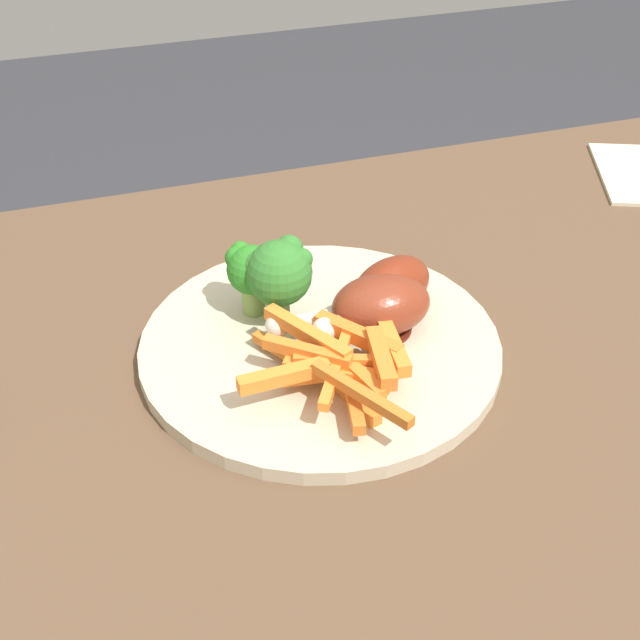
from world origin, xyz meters
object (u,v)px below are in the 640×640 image
Objects in this scene: broccoli_floret_front at (250,270)px; broccoli_floret_middle at (278,272)px; dinner_plate at (320,346)px; chicken_drumstick_near at (376,306)px; carrot_fries_pile at (341,363)px; chicken_drumstick_far at (387,290)px; dining_table at (403,453)px.

broccoli_floret_middle reaches higher than broccoli_floret_front.
chicken_drumstick_near reaches higher than dinner_plate.
chicken_drumstick_far is (-0.06, -0.07, 0.00)m from carrot_fries_pile.
broccoli_floret_front is at bearing -70.79° from carrot_fries_pile.
dining_table is 0.17m from chicken_drumstick_near.
chicken_drumstick_near reaches higher than carrot_fries_pile.
carrot_fries_pile is (-0.04, 0.11, -0.02)m from broccoli_floret_front.
carrot_fries_pile is at bearing 48.16° from chicken_drumstick_near.
broccoli_floret_middle is 0.47× the size of carrot_fries_pile.
broccoli_floret_middle is (0.02, -0.04, 0.05)m from dinner_plate.
broccoli_floret_front is 0.45× the size of chicken_drumstick_near.
dining_table is 0.18m from carrot_fries_pile.
dinner_plate is 0.06m from carrot_fries_pile.
carrot_fries_pile is 0.07m from chicken_drumstick_near.
chicken_drumstick_near is at bearing 179.39° from dinner_plate.
dining_table is 7.24× the size of carrot_fries_pile.
carrot_fries_pile reaches higher than dining_table.
dining_table is at bearing 173.41° from dinner_plate.
dining_table is 8.99× the size of chicken_drumstick_far.
carrot_fries_pile is 0.10m from chicken_drumstick_far.
chicken_drumstick_far is at bearing -64.23° from dining_table.
broccoli_floret_middle reaches higher than dinner_plate.
chicken_drumstick_near is (-0.05, -0.05, 0.00)m from carrot_fries_pile.
carrot_fries_pile is (0.08, 0.04, 0.16)m from dining_table.
broccoli_floret_front is 0.11m from chicken_drumstick_far.
carrot_fries_pile is 1.24× the size of chicken_drumstick_far.
carrot_fries_pile is 1.14× the size of chicken_drumstick_near.
dinner_plate is 1.86× the size of carrot_fries_pile.
dining_table is 18.23× the size of broccoli_floret_front.
broccoli_floret_middle is at bearing -77.27° from carrot_fries_pile.
broccoli_floret_middle reaches higher than chicken_drumstick_near.
broccoli_floret_front is (0.04, -0.06, 0.05)m from dinner_plate.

